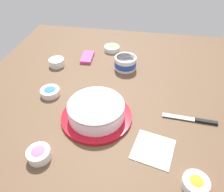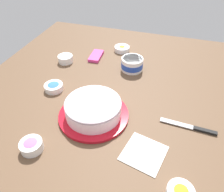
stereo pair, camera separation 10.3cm
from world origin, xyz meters
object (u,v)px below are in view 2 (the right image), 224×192
at_px(sprinkle_bowl_yellow, 122,49).
at_px(sprinkle_bowl_pink, 31,145).
at_px(frosting_tub, 133,64).
at_px(sprinkle_bowl_rainbow, 66,59).
at_px(spreading_knife, 193,128).
at_px(candy_box_lower, 96,56).
at_px(frosted_cake, 93,109).
at_px(sprinkle_bowl_blue, 54,87).
at_px(paper_napkin, 144,153).

height_order(sprinkle_bowl_yellow, sprinkle_bowl_pink, sprinkle_bowl_pink).
height_order(frosting_tub, sprinkle_bowl_rainbow, frosting_tub).
relative_size(spreading_knife, sprinkle_bowl_yellow, 2.40).
height_order(sprinkle_bowl_pink, candy_box_lower, sprinkle_bowl_pink).
relative_size(spreading_knife, sprinkle_bowl_rainbow, 2.64).
bearing_deg(frosted_cake, spreading_knife, -82.86).
height_order(sprinkle_bowl_pink, sprinkle_bowl_blue, sprinkle_bowl_pink).
bearing_deg(frosting_tub, spreading_knife, -136.51).
distance_m(spreading_knife, sprinkle_bowl_pink, 0.66).
bearing_deg(candy_box_lower, paper_napkin, -148.92).
distance_m(frosting_tub, spreading_knife, 0.51).
bearing_deg(sprinkle_bowl_yellow, sprinkle_bowl_rainbow, 128.85).
distance_m(frosted_cake, sprinkle_bowl_rainbow, 0.51).
distance_m(sprinkle_bowl_pink, paper_napkin, 0.43).
xyz_separation_m(spreading_knife, sprinkle_bowl_blue, (0.07, 0.69, 0.01)).
height_order(frosted_cake, sprinkle_bowl_blue, frosted_cake).
bearing_deg(frosting_tub, sprinkle_bowl_blue, 131.50).
height_order(spreading_knife, candy_box_lower, candy_box_lower).
height_order(frosted_cake, frosting_tub, frosted_cake).
bearing_deg(candy_box_lower, spreading_knife, -129.37).
bearing_deg(candy_box_lower, sprinkle_bowl_yellow, -49.57).
xyz_separation_m(frosted_cake, spreading_knife, (0.05, -0.43, -0.04)).
bearing_deg(spreading_knife, sprinkle_bowl_rainbow, 66.38).
height_order(frosted_cake, paper_napkin, frosted_cake).
height_order(frosting_tub, paper_napkin, frosting_tub).
relative_size(sprinkle_bowl_pink, candy_box_lower, 0.63).
xyz_separation_m(frosted_cake, sprinkle_bowl_blue, (0.12, 0.27, -0.03)).
xyz_separation_m(sprinkle_bowl_yellow, paper_napkin, (-0.75, -0.29, -0.01)).
xyz_separation_m(spreading_knife, sprinkle_bowl_pink, (-0.29, 0.59, 0.02)).
relative_size(sprinkle_bowl_pink, sprinkle_bowl_blue, 0.92).
height_order(sprinkle_bowl_yellow, sprinkle_bowl_rainbow, sprinkle_bowl_rainbow).
distance_m(sprinkle_bowl_rainbow, candy_box_lower, 0.19).
distance_m(frosted_cake, candy_box_lower, 0.52).
bearing_deg(sprinkle_bowl_rainbow, candy_box_lower, -55.81).
xyz_separation_m(sprinkle_bowl_pink, paper_napkin, (0.11, -0.42, -0.02)).
xyz_separation_m(sprinkle_bowl_pink, sprinkle_bowl_blue, (0.36, 0.10, -0.00)).
bearing_deg(sprinkle_bowl_yellow, spreading_knife, -140.58).
height_order(sprinkle_bowl_pink, paper_napkin, sprinkle_bowl_pink).
relative_size(frosting_tub, spreading_knife, 0.53).
bearing_deg(sprinkle_bowl_rainbow, sprinkle_bowl_yellow, -51.15).
bearing_deg(sprinkle_bowl_yellow, sprinkle_bowl_pink, 171.63).
bearing_deg(sprinkle_bowl_pink, candy_box_lower, 0.63).
distance_m(sprinkle_bowl_pink, candy_box_lower, 0.73).
relative_size(frosting_tub, sprinkle_bowl_pink, 1.44).
relative_size(frosting_tub, paper_napkin, 0.84).
relative_size(frosted_cake, paper_napkin, 2.09).
bearing_deg(frosting_tub, sprinkle_bowl_rainbow, 95.24).
distance_m(spreading_knife, sprinkle_bowl_rainbow, 0.83).
bearing_deg(sprinkle_bowl_blue, sprinkle_bowl_rainbow, 13.76).
relative_size(spreading_knife, sprinkle_bowl_pink, 2.70).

